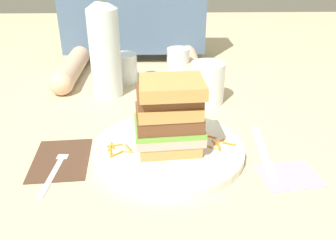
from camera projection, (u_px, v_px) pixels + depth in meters
The scene contains 25 objects.
ground_plane at pixel (160, 153), 0.66m from camera, with size 3.00×3.00×0.00m, color #C6B289.
main_plate at pixel (168, 150), 0.65m from camera, with size 0.28×0.28×0.02m, color white.
sandwich at pixel (169, 115), 0.61m from camera, with size 0.13×0.12×0.14m.
carrot_shred_0 at pixel (110, 147), 0.64m from camera, with size 0.00×0.00×0.02m, color orange.
carrot_shred_1 at pixel (113, 145), 0.64m from camera, with size 0.00×0.00×0.03m, color orange.
carrot_shred_2 at pixel (115, 146), 0.64m from camera, with size 0.00×0.00×0.03m, color orange.
carrot_shred_3 at pixel (128, 147), 0.64m from camera, with size 0.00×0.00×0.02m, color orange.
carrot_shred_4 at pixel (111, 151), 0.63m from camera, with size 0.00×0.00×0.02m, color orange.
carrot_shred_5 at pixel (112, 147), 0.64m from camera, with size 0.00×0.00×0.02m, color orange.
carrot_shred_6 at pixel (116, 154), 0.62m from camera, with size 0.00×0.00×0.03m, color orange.
carrot_shred_7 at pixel (127, 151), 0.63m from camera, with size 0.00×0.00×0.02m, color orange.
carrot_shred_8 at pixel (216, 143), 0.65m from camera, with size 0.00×0.00×0.03m, color orange.
carrot_shred_9 at pixel (229, 144), 0.65m from camera, with size 0.00×0.00×0.03m, color orange.
carrot_shred_10 at pixel (219, 142), 0.66m from camera, with size 0.00×0.00×0.03m, color orange.
carrot_shred_11 at pixel (213, 148), 0.64m from camera, with size 0.00×0.00×0.03m, color orange.
carrot_shred_12 at pixel (212, 137), 0.67m from camera, with size 0.00×0.00×0.02m, color orange.
carrot_shred_13 at pixel (219, 146), 0.64m from camera, with size 0.00×0.00×0.03m, color orange.
napkin_dark at pixel (61, 159), 0.63m from camera, with size 0.10×0.14×0.00m, color #4C3323.
fork at pixel (57, 165), 0.61m from camera, with size 0.02×0.17×0.00m.
knife at pixel (264, 153), 0.65m from camera, with size 0.03×0.20×0.00m.
juice_glass at pixel (207, 85), 0.85m from camera, with size 0.08×0.08×0.10m.
water_bottle at pixel (105, 47), 0.85m from camera, with size 0.08×0.08×0.28m.
empty_tumbler_0 at pixel (178, 66), 0.97m from camera, with size 0.06×0.06×0.10m, color silver.
empty_tumbler_1 at pixel (125, 68), 0.97m from camera, with size 0.07×0.07×0.08m, color silver.
napkin_pink at pixel (289, 175), 0.59m from camera, with size 0.10×0.08×0.00m, color pink.
Camera 1 is at (-0.00, -0.56, 0.35)m, focal length 36.96 mm.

